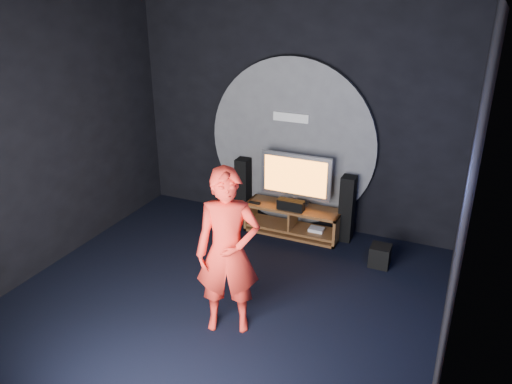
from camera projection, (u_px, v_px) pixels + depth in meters
floor at (218, 303)px, 6.01m from camera, size 5.00×5.00×0.00m
back_wall at (294, 114)px, 7.43m from camera, size 5.00×0.04×3.50m
front_wall at (29, 288)px, 3.22m from camera, size 5.00×0.04×3.50m
left_wall at (38, 139)px, 6.26m from camera, size 0.04×5.00×3.50m
right_wall at (464, 206)px, 4.39m from camera, size 0.04×5.00×3.50m
wall_disc_panel at (291, 144)px, 7.56m from camera, size 2.60×0.11×2.60m
media_console at (293, 222)px, 7.58m from camera, size 1.44×0.45×0.45m
tv at (296, 178)px, 7.37m from camera, size 1.08×0.22×0.81m
center_speaker at (291, 205)px, 7.36m from camera, size 0.40×0.15×0.15m
remote at (255, 203)px, 7.60m from camera, size 0.18×0.05×0.02m
tower_speaker_left at (243, 189)px, 8.00m from camera, size 0.20×0.22×1.01m
tower_speaker_right at (347, 209)px, 7.30m from camera, size 0.20×0.22×1.01m
subwoofer at (380, 256)px, 6.75m from camera, size 0.27×0.27×0.29m
player at (228, 252)px, 5.25m from camera, size 0.80×0.68×1.88m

